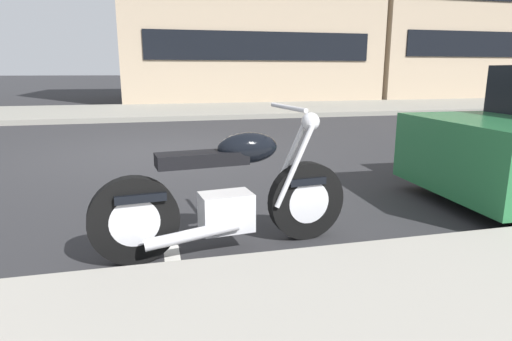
{
  "coord_description": "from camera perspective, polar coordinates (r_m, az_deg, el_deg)",
  "views": [
    {
      "loc": [
        -0.1,
        -7.5,
        1.39
      ],
      "look_at": [
        0.71,
        -4.19,
        0.59
      ],
      "focal_mm": 30.06,
      "sensor_mm": 36.0,
      "label": 1
    }
  ],
  "objects": [
    {
      "name": "ground_plane",
      "position": [
        7.63,
        -12.83,
        2.36
      ],
      "size": [
        260.0,
        260.0,
        0.0
      ],
      "primitive_type": "plane",
      "color": "#28282B"
    },
    {
      "name": "sidewalk_far_curb",
      "position": [
        19.08,
        25.86,
        7.9
      ],
      "size": [
        120.0,
        5.0,
        0.14
      ],
      "primitive_type": "cube",
      "color": "gray",
      "rests_on": "ground"
    },
    {
      "name": "parking_stall_stripe",
      "position": [
        3.69,
        -11.35,
        -9.14
      ],
      "size": [
        0.12,
        2.2,
        0.01
      ],
      "primitive_type": "cube",
      "color": "silver",
      "rests_on": "ground"
    },
    {
      "name": "parked_motorcycle",
      "position": [
        3.34,
        -3.66,
        -3.47
      ],
      "size": [
        2.04,
        0.63,
        1.12
      ],
      "rotation": [
        0.0,
        0.0,
        0.11
      ],
      "color": "black",
      "rests_on": "ground"
    }
  ]
}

